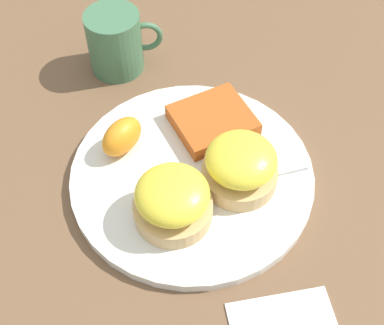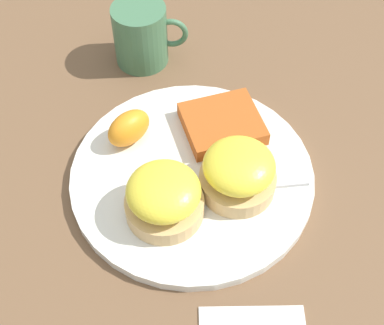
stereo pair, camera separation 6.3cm
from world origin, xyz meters
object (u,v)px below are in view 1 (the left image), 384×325
object	(u,v)px
sandwich_benedict_left	(173,201)
orange_wedge	(122,137)
sandwich_benedict_right	(240,166)
hashbrown_patty	(213,121)
cup	(116,42)
fork	(218,186)

from	to	relation	value
sandwich_benedict_left	orange_wedge	world-z (taller)	sandwich_benedict_left
sandwich_benedict_right	orange_wedge	xyz separation A→B (m)	(-0.13, 0.07, -0.01)
sandwich_benedict_left	hashbrown_patty	bearing A→B (deg)	62.68
cup	sandwich_benedict_right	bearing A→B (deg)	-60.58
sandwich_benedict_right	hashbrown_patty	size ratio (longest dim) A/B	0.95
hashbrown_patty	orange_wedge	xyz separation A→B (m)	(-0.12, -0.02, 0.01)
sandwich_benedict_left	fork	xyz separation A→B (m)	(0.06, 0.03, -0.03)
hashbrown_patty	fork	size ratio (longest dim) A/B	0.48
fork	cup	xyz separation A→B (m)	(-0.11, 0.24, 0.03)
sandwich_benedict_right	hashbrown_patty	xyz separation A→B (m)	(-0.02, 0.09, -0.02)
sandwich_benedict_right	cup	distance (m)	0.27
sandwich_benedict_right	cup	xyz separation A→B (m)	(-0.13, 0.23, 0.00)
sandwich_benedict_left	fork	world-z (taller)	sandwich_benedict_left
hashbrown_patty	fork	world-z (taller)	hashbrown_patty
sandwich_benedict_right	orange_wedge	size ratio (longest dim) A/B	1.51
cup	orange_wedge	bearing A→B (deg)	-90.59
fork	hashbrown_patty	bearing A→B (deg)	84.55
sandwich_benedict_left	fork	distance (m)	0.07
sandwich_benedict_left	hashbrown_patty	distance (m)	0.14
sandwich_benedict_right	fork	size ratio (longest dim) A/B	0.45
hashbrown_patty	orange_wedge	size ratio (longest dim) A/B	1.59
hashbrown_patty	orange_wedge	world-z (taller)	orange_wedge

